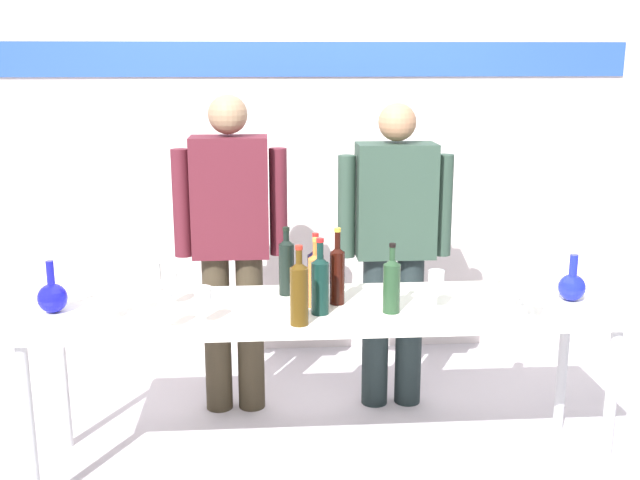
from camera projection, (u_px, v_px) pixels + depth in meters
The scene contains 24 objects.
ground_plane at pixel (322, 464), 3.46m from camera, with size 10.00×10.00×0.00m, color #B6AFB6.
back_wall at pixel (304, 112), 4.55m from camera, with size 5.54×0.11×3.00m.
display_table at pixel (322, 318), 3.29m from camera, with size 2.54×0.62×0.77m.
decanter_blue_left at pixel (52, 297), 3.17m from camera, with size 0.13×0.13×0.23m.
decanter_blue_right at pixel (572, 286), 3.33m from camera, with size 0.12×0.12×0.21m.
presenter_left at pixel (231, 238), 3.81m from camera, with size 0.57×0.22×1.65m.
presenter_right at pixel (394, 239), 3.88m from camera, with size 0.59×0.22×1.60m.
wine_bottle_0 at pixel (320, 283), 3.14m from camera, with size 0.08×0.08×0.33m.
wine_bottle_1 at pixel (299, 291), 3.01m from camera, with size 0.07×0.07×0.33m.
wine_bottle_2 at pixel (337, 273), 3.27m from camera, with size 0.06×0.06×0.34m.
wine_bottle_3 at pixel (392, 284), 3.16m from camera, with size 0.07×0.07×0.30m.
wine_bottle_4 at pixel (316, 278), 3.23m from camera, with size 0.07×0.07×0.31m.
wine_bottle_5 at pixel (316, 272), 3.34m from camera, with size 0.07×0.07×0.30m.
wine_bottle_6 at pixel (286, 265), 3.40m from camera, with size 0.07×0.07×0.31m.
wine_glass_left_0 at pixel (154, 272), 3.40m from camera, with size 0.06×0.06×0.15m.
wine_glass_left_1 at pixel (170, 281), 3.25m from camera, with size 0.06×0.06×0.15m.
wine_glass_left_2 at pixel (133, 291), 3.14m from camera, with size 0.06×0.06×0.14m.
wine_glass_left_3 at pixel (203, 298), 3.03m from camera, with size 0.07×0.07×0.15m.
wine_glass_left_4 at pixel (166, 304), 2.96m from camera, with size 0.06×0.06×0.15m.
wine_glass_left_5 at pixel (104, 294), 3.05m from camera, with size 0.06×0.06×0.16m.
wine_glass_right_0 at pixel (533, 296), 3.09m from camera, with size 0.07×0.07×0.14m.
wine_glass_right_1 at pixel (498, 264), 3.52m from camera, with size 0.06×0.06×0.15m.
wine_glass_right_2 at pixel (519, 288), 3.20m from camera, with size 0.06×0.06×0.13m.
wine_glass_right_3 at pixel (436, 282), 3.20m from camera, with size 0.07×0.07×0.17m.
Camera 1 is at (-0.23, -3.11, 1.82)m, focal length 42.26 mm.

